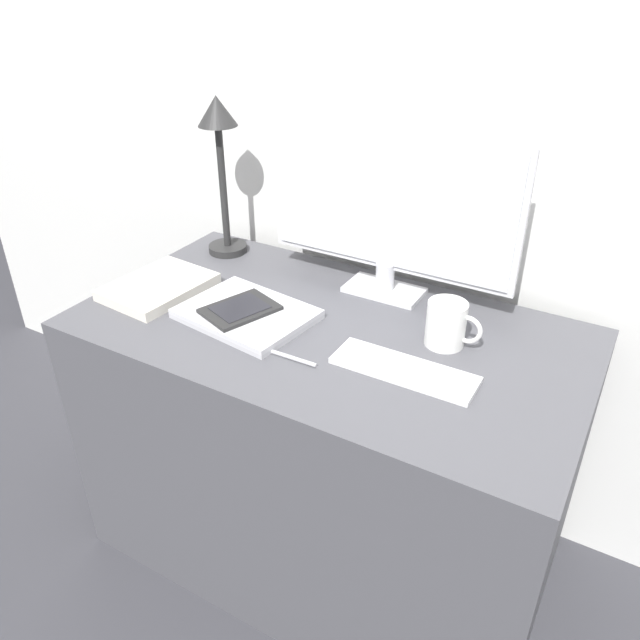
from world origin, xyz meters
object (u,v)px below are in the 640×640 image
(ereader, at_px, (240,309))
(desk_lamp, at_px, (220,149))
(laptop, at_px, (247,314))
(notebook, at_px, (159,287))
(pen, at_px, (288,357))
(monitor, at_px, (389,209))
(coffee_mug, at_px, (447,324))
(keyboard, at_px, (404,370))

(ereader, bearing_deg, desk_lamp, 131.47)
(laptop, bearing_deg, notebook, -179.32)
(notebook, xyz_separation_m, pen, (0.45, -0.09, -0.01))
(monitor, height_order, coffee_mug, monitor)
(monitor, bearing_deg, laptop, -128.40)
(notebook, bearing_deg, monitor, 30.02)
(desk_lamp, distance_m, notebook, 0.41)
(ereader, xyz_separation_m, desk_lamp, (-0.26, 0.30, 0.27))
(laptop, distance_m, desk_lamp, 0.49)
(laptop, relative_size, ereader, 1.64)
(keyboard, height_order, laptop, laptop)
(keyboard, xyz_separation_m, coffee_mug, (0.04, 0.15, 0.04))
(notebook, bearing_deg, pen, -11.53)
(ereader, relative_size, pen, 1.43)
(ereader, height_order, pen, ereader)
(keyboard, bearing_deg, ereader, 179.02)
(desk_lamp, height_order, notebook, desk_lamp)
(notebook, relative_size, pen, 1.98)
(keyboard, relative_size, pen, 2.21)
(monitor, relative_size, notebook, 2.35)
(desk_lamp, bearing_deg, ereader, -48.53)
(monitor, distance_m, desk_lamp, 0.50)
(laptop, bearing_deg, pen, -28.23)
(monitor, bearing_deg, keyboard, -58.69)
(laptop, xyz_separation_m, ereader, (-0.01, -0.01, 0.02))
(notebook, relative_size, coffee_mug, 2.17)
(coffee_mug, distance_m, pen, 0.35)
(ereader, distance_m, pen, 0.21)
(coffee_mug, bearing_deg, ereader, -163.10)
(notebook, bearing_deg, coffee_mug, 10.22)
(keyboard, distance_m, pen, 0.25)
(pen, bearing_deg, keyboard, 17.97)
(keyboard, distance_m, notebook, 0.69)
(ereader, distance_m, notebook, 0.26)
(notebook, bearing_deg, keyboard, -1.34)
(laptop, height_order, coffee_mug, coffee_mug)
(notebook, height_order, pen, notebook)
(monitor, height_order, keyboard, monitor)
(keyboard, distance_m, desk_lamp, 0.80)
(ereader, bearing_deg, laptop, 51.99)
(monitor, distance_m, keyboard, 0.42)
(desk_lamp, distance_m, coffee_mug, 0.78)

